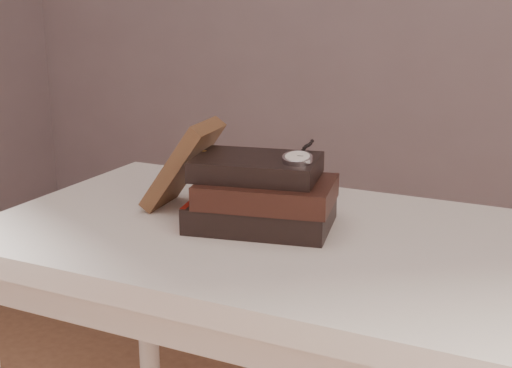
% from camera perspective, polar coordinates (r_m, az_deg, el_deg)
% --- Properties ---
extents(table, '(1.00, 0.60, 0.75)m').
position_cam_1_polar(table, '(1.23, 1.46, -7.81)').
color(table, silver).
rests_on(table, ground).
extents(book_stack, '(0.27, 0.21, 0.12)m').
position_cam_1_polar(book_stack, '(1.19, 0.50, -0.91)').
color(book_stack, black).
rests_on(book_stack, table).
extents(journal, '(0.14, 0.13, 0.17)m').
position_cam_1_polar(journal, '(1.29, -6.05, 1.63)').
color(journal, '#43291A').
rests_on(journal, table).
extents(pocket_watch, '(0.06, 0.16, 0.02)m').
position_cam_1_polar(pocket_watch, '(1.15, 3.49, 2.20)').
color(pocket_watch, silver).
rests_on(pocket_watch, book_stack).
extents(eyeglasses, '(0.12, 0.13, 0.05)m').
position_cam_1_polar(eyeglasses, '(1.29, -2.38, 0.91)').
color(eyeglasses, silver).
rests_on(eyeglasses, book_stack).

